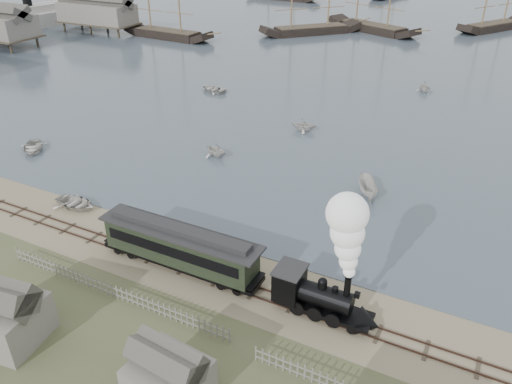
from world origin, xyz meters
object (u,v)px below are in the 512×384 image
at_px(passenger_coach, 180,246).
at_px(steamship, 28,6).
at_px(locomotive, 338,269).
at_px(beached_dinghy, 76,203).

bearing_deg(passenger_coach, steamship, 144.39).
relative_size(locomotive, steamship, 0.20).
bearing_deg(beached_dinghy, locomotive, -95.04).
height_order(passenger_coach, steamship, steamship).
relative_size(beached_dinghy, steamship, 0.09).
height_order(locomotive, steamship, steamship).
height_order(locomotive, passenger_coach, locomotive).
xyz_separation_m(beached_dinghy, steamship, (-71.05, 57.71, 4.51)).
height_order(beached_dinghy, steamship, steamship).
bearing_deg(passenger_coach, beached_dinghy, 167.50).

